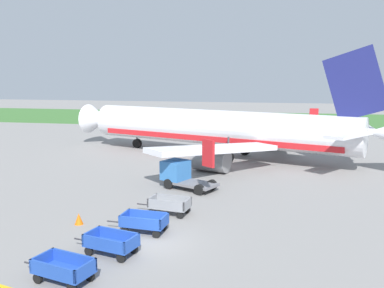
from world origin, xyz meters
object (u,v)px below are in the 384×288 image
(baggage_cart_second_in_row, at_px, (63,269))
(traffic_cone_near_plane, at_px, (79,219))
(baggage_cart_fourth_in_row, at_px, (144,222))
(baggage_cart_third_in_row, at_px, (111,243))
(baggage_cart_far_end, at_px, (169,205))
(airplane, at_px, (225,129))
(service_truck_beside_carts, at_px, (180,174))

(baggage_cart_second_in_row, bearing_deg, traffic_cone_near_plane, 110.76)
(baggage_cart_second_in_row, height_order, baggage_cart_fourth_in_row, same)
(baggage_cart_third_in_row, distance_m, baggage_cart_far_end, 6.58)
(airplane, bearing_deg, baggage_cart_far_end, -93.84)
(baggage_cart_far_end, distance_m, service_truck_beside_carts, 6.40)
(traffic_cone_near_plane, bearing_deg, baggage_cart_fourth_in_row, -6.84)
(baggage_cart_second_in_row, xyz_separation_m, traffic_cone_near_plane, (-2.53, 6.68, -0.27))
(baggage_cart_third_in_row, xyz_separation_m, baggage_cart_far_end, (1.36, 6.44, 0.00))
(baggage_cart_third_in_row, bearing_deg, baggage_cart_second_in_row, -107.28)
(airplane, bearing_deg, baggage_cart_third_in_row, -95.92)
(airplane, height_order, baggage_cart_fourth_in_row, airplane)
(baggage_cart_second_in_row, xyz_separation_m, baggage_cart_far_end, (2.31, 9.48, 0.00))
(baggage_cart_second_in_row, distance_m, baggage_cart_fourth_in_row, 6.39)
(airplane, height_order, service_truck_beside_carts, airplane)
(baggage_cart_third_in_row, relative_size, baggage_cart_far_end, 1.00)
(baggage_cart_fourth_in_row, height_order, service_truck_beside_carts, service_truck_beside_carts)
(airplane, distance_m, baggage_cart_second_in_row, 28.85)
(baggage_cart_third_in_row, bearing_deg, baggage_cart_far_end, 78.07)
(baggage_cart_fourth_in_row, bearing_deg, baggage_cart_third_in_row, -102.77)
(baggage_cart_far_end, relative_size, traffic_cone_near_plane, 5.41)
(baggage_cart_second_in_row, relative_size, baggage_cart_fourth_in_row, 1.01)
(baggage_cart_third_in_row, distance_m, service_truck_beside_carts, 12.81)
(airplane, height_order, baggage_cart_second_in_row, airplane)
(baggage_cart_second_in_row, bearing_deg, baggage_cart_far_end, 76.32)
(baggage_cart_third_in_row, height_order, traffic_cone_near_plane, baggage_cart_third_in_row)
(baggage_cart_second_in_row, bearing_deg, airplane, 82.83)
(baggage_cart_fourth_in_row, distance_m, baggage_cart_far_end, 3.37)
(airplane, height_order, baggage_cart_far_end, airplane)
(baggage_cart_second_in_row, height_order, service_truck_beside_carts, service_truck_beside_carts)
(baggage_cart_third_in_row, bearing_deg, service_truck_beside_carts, 86.98)
(airplane, xyz_separation_m, baggage_cart_far_end, (-1.28, -19.04, -2.45))
(baggage_cart_far_end, bearing_deg, baggage_cart_third_in_row, -101.93)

